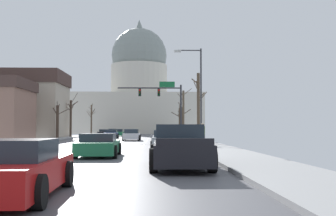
# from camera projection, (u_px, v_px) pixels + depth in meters

# --- Properties ---
(ground) EXTENTS (20.00, 180.00, 0.20)m
(ground) POSITION_uv_depth(u_px,v_px,m) (100.00, 146.00, 33.18)
(ground) COLOR #515156
(signal_gantry) EXTENTS (7.91, 0.41, 7.04)m
(signal_gantry) POSITION_uv_depth(u_px,v_px,m) (163.00, 98.00, 50.56)
(signal_gantry) COLOR #28282D
(signal_gantry) RESTS_ON ground
(street_lamp_right) EXTENTS (2.25, 0.24, 7.79)m
(street_lamp_right) POSITION_uv_depth(u_px,v_px,m) (197.00, 87.00, 33.36)
(street_lamp_right) COLOR #333338
(street_lamp_right) RESTS_ON ground
(capitol_building) EXTENTS (32.73, 18.02, 30.24)m
(capitol_building) POSITION_uv_depth(u_px,v_px,m) (139.00, 92.00, 108.17)
(capitol_building) COLOR beige
(capitol_building) RESTS_ON ground
(sedan_near_00) EXTENTS (1.99, 4.41, 1.32)m
(sedan_near_00) POSITION_uv_depth(u_px,v_px,m) (132.00, 135.00, 47.09)
(sedan_near_00) COLOR silver
(sedan_near_00) RESTS_ON ground
(sedan_near_01) EXTENTS (2.04, 4.24, 1.12)m
(sedan_near_01) POSITION_uv_depth(u_px,v_px,m) (164.00, 137.00, 41.38)
(sedan_near_01) COLOR navy
(sedan_near_01) RESTS_ON ground
(sedan_near_02) EXTENTS (2.23, 4.66, 1.29)m
(sedan_near_02) POSITION_uv_depth(u_px,v_px,m) (165.00, 138.00, 34.01)
(sedan_near_02) COLOR silver
(sedan_near_02) RESTS_ON ground
(sedan_near_03) EXTENTS (2.06, 4.40, 1.28)m
(sedan_near_03) POSITION_uv_depth(u_px,v_px,m) (166.00, 141.00, 27.30)
(sedan_near_03) COLOR #9EA3A8
(sedan_near_03) RESTS_ON ground
(sedan_near_04) EXTENTS (2.14, 4.68, 1.17)m
(sedan_near_04) POSITION_uv_depth(u_px,v_px,m) (99.00, 145.00, 20.89)
(sedan_near_04) COLOR #1E7247
(sedan_near_04) RESTS_ON ground
(pickup_truck_near_05) EXTENTS (2.20, 5.63, 1.59)m
(pickup_truck_near_05) POSITION_uv_depth(u_px,v_px,m) (180.00, 148.00, 15.20)
(pickup_truck_near_05) COLOR black
(pickup_truck_near_05) RESTS_ON ground
(sedan_near_06) EXTENTS (2.07, 4.65, 1.22)m
(sedan_near_06) POSITION_uv_depth(u_px,v_px,m) (14.00, 170.00, 8.65)
(sedan_near_06) COLOR #B71414
(sedan_near_06) RESTS_ON ground
(sedan_oncoming_00) EXTENTS (2.02, 4.53, 1.18)m
(sedan_oncoming_00) POSITION_uv_depth(u_px,v_px,m) (111.00, 134.00, 57.71)
(sedan_oncoming_00) COLOR navy
(sedan_oncoming_00) RESTS_ON ground
(sedan_oncoming_01) EXTENTS (2.03, 4.35, 1.27)m
(sedan_oncoming_01) POSITION_uv_depth(u_px,v_px,m) (118.00, 133.00, 68.59)
(sedan_oncoming_01) COLOR #1E7247
(sedan_oncoming_01) RESTS_ON ground
(sedan_oncoming_02) EXTENTS (2.03, 4.32, 1.20)m
(sedan_oncoming_02) POSITION_uv_depth(u_px,v_px,m) (104.00, 133.00, 77.30)
(sedan_oncoming_02) COLOR black
(sedan_oncoming_02) RESTS_ON ground
(sedan_oncoming_03) EXTENTS (2.04, 4.32, 1.26)m
(sedan_oncoming_03) POSITION_uv_depth(u_px,v_px,m) (112.00, 132.00, 88.71)
(sedan_oncoming_03) COLOR silver
(sedan_oncoming_03) RESTS_ON ground
(flank_building_01) EXTENTS (12.61, 9.60, 9.71)m
(flank_building_01) POSITION_uv_depth(u_px,v_px,m) (22.00, 104.00, 60.67)
(flank_building_01) COLOR #B2A38E
(flank_building_01) RESTS_ON ground
(flank_building_02) EXTENTS (9.49, 8.21, 6.85)m
(flank_building_02) POSITION_uv_depth(u_px,v_px,m) (37.00, 117.00, 74.00)
(flank_building_02) COLOR #8C6656
(flank_building_02) RESTS_ON ground
(bare_tree_00) EXTENTS (1.96, 2.19, 6.79)m
(bare_tree_00) POSITION_uv_depth(u_px,v_px,m) (183.00, 113.00, 56.15)
(bare_tree_00) COLOR brown
(bare_tree_00) RESTS_ON ground
(bare_tree_01) EXTENTS (2.13, 1.57, 6.71)m
(bare_tree_01) POSITION_uv_depth(u_px,v_px,m) (71.00, 117.00, 62.94)
(bare_tree_01) COLOR #423328
(bare_tree_01) RESTS_ON ground
(bare_tree_02) EXTENTS (2.93, 1.61, 4.80)m
(bare_tree_02) POSITION_uv_depth(u_px,v_px,m) (183.00, 122.00, 61.75)
(bare_tree_02) COLOR #4C3D2D
(bare_tree_02) RESTS_ON ground
(bare_tree_03) EXTENTS (1.76, 2.26, 6.27)m
(bare_tree_03) POSITION_uv_depth(u_px,v_px,m) (91.00, 119.00, 82.49)
(bare_tree_03) COLOR brown
(bare_tree_03) RESTS_ON ground
(bare_tree_04) EXTENTS (1.40, 3.00, 5.71)m
(bare_tree_04) POSITION_uv_depth(u_px,v_px,m) (180.00, 121.00, 73.94)
(bare_tree_04) COLOR #4C3D2D
(bare_tree_04) RESTS_ON ground
(bare_tree_05) EXTENTS (2.28, 1.79, 4.85)m
(bare_tree_05) POSITION_uv_depth(u_px,v_px,m) (58.00, 121.00, 54.86)
(bare_tree_05) COLOR #423328
(bare_tree_05) RESTS_ON ground
(bare_tree_06) EXTENTS (1.54, 2.10, 6.34)m
(bare_tree_06) POSITION_uv_depth(u_px,v_px,m) (198.00, 106.00, 37.53)
(bare_tree_06) COLOR #4C3D2D
(bare_tree_06) RESTS_ON ground
(pedestrian_00) EXTENTS (0.35, 0.34, 1.67)m
(pedestrian_00) POSITION_uv_depth(u_px,v_px,m) (203.00, 133.00, 30.35)
(pedestrian_00) COLOR #33333D
(pedestrian_00) RESTS_ON ground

